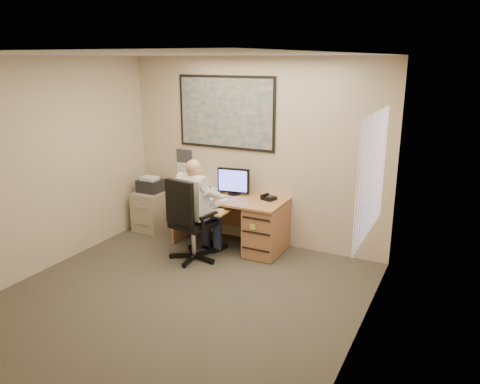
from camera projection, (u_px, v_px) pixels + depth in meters
The scene contains 8 objects.
room_shell at pixel (163, 190), 4.83m from camera, with size 4.00×4.50×2.70m.
desk at pixel (252, 220), 6.65m from camera, with size 1.60×0.97×1.13m.
world_map at pixel (226, 113), 6.79m from camera, with size 1.56×0.03×1.06m, color #1E4C93.
wall_calendar at pixel (184, 163), 7.34m from camera, with size 0.28×0.01×0.42m, color white.
window_blinds at pixel (373, 175), 4.61m from camera, with size 0.06×1.40×1.30m, color silver, non-canonical shape.
filing_cabinet at pixel (152, 207), 7.48m from camera, with size 0.45×0.54×0.87m.
office_chair at pixel (192, 237), 6.32m from camera, with size 0.80×0.80×1.16m.
person at pixel (194, 210), 6.30m from camera, with size 0.56×0.80×1.39m, color silver, non-canonical shape.
Camera 1 is at (2.79, -3.79, 2.67)m, focal length 35.00 mm.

